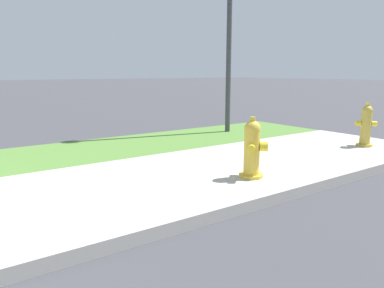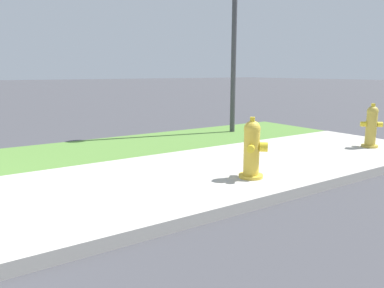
% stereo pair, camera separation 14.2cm
% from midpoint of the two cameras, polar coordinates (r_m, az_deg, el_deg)
% --- Properties ---
extents(fire_hydrant_by_grass_verge, '(0.35, 0.35, 0.78)m').
position_cam_midpoint_polar(fire_hydrant_by_grass_verge, '(4.75, 8.32, -0.74)').
color(fire_hydrant_by_grass_verge, gold).
rests_on(fire_hydrant_by_grass_verge, ground).
extents(fire_hydrant_across_street, '(0.34, 0.34, 0.78)m').
position_cam_midpoint_polar(fire_hydrant_across_street, '(7.35, 24.46, 2.56)').
color(fire_hydrant_across_street, gold).
rests_on(fire_hydrant_across_street, ground).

